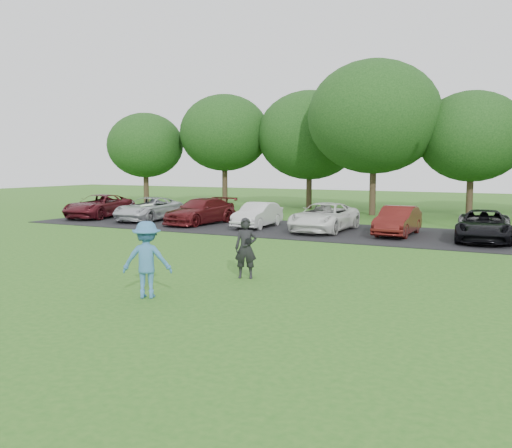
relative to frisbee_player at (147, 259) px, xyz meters
The scene contains 6 objects.
ground 1.14m from the frisbee_player, 14.35° to the left, with size 100.00×100.00×0.00m, color #2B651C.
parking_lot 13.24m from the frisbee_player, 86.75° to the left, with size 32.00×6.50×0.03m, color black.
frisbee_player is the anchor object (origin of this frame).
camera_bystander 2.97m from the frisbee_player, 72.20° to the left, with size 0.66×0.54×1.55m.
parked_cars 13.17m from the frisbee_player, 90.62° to the left, with size 31.05×5.02×1.23m.
tree_row 23.42m from the frisbee_player, 84.37° to the left, with size 42.39×9.85×8.64m.
Camera 1 is at (6.99, -9.93, 2.92)m, focal length 40.00 mm.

